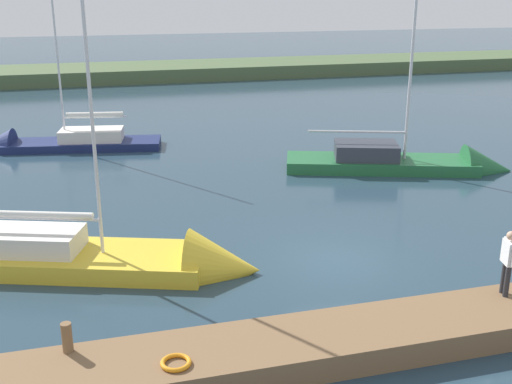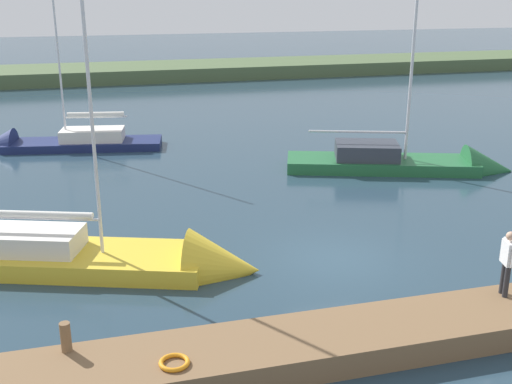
{
  "view_description": "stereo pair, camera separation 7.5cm",
  "coord_description": "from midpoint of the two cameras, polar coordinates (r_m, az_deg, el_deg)",
  "views": [
    {
      "loc": [
        7.23,
        16.79,
        8.19
      ],
      "look_at": [
        1.69,
        -3.29,
        1.36
      ],
      "focal_mm": 44.02,
      "sensor_mm": 36.0,
      "label": 1
    },
    {
      "loc": [
        7.16,
        16.81,
        8.19
      ],
      "look_at": [
        1.69,
        -3.29,
        1.36
      ],
      "focal_mm": 44.02,
      "sensor_mm": 36.0,
      "label": 2
    }
  ],
  "objects": [
    {
      "name": "ground_plane",
      "position": [
        20.03,
        7.31,
        -6.13
      ],
      "size": [
        200.0,
        200.0,
        0.0
      ],
      "primitive_type": "plane",
      "color": "#263D4C"
    },
    {
      "name": "far_shoreline",
      "position": [
        60.89,
        -8.43,
        10.25
      ],
      "size": [
        180.0,
        8.0,
        2.4
      ],
      "primitive_type": "cube",
      "color": "#4C603D",
      "rests_on": "ground_plane"
    },
    {
      "name": "dock_pier",
      "position": [
        15.93,
        14.27,
        -12.07
      ],
      "size": [
        21.09,
        2.06,
        0.64
      ],
      "primitive_type": "cube",
      "color": "brown",
      "rests_on": "ground_plane"
    },
    {
      "name": "mooring_post_near",
      "position": [
        14.5,
        -16.76,
        -12.51
      ],
      "size": [
        0.23,
        0.23,
        0.69
      ],
      "primitive_type": "cylinder",
      "color": "brown",
      "rests_on": "dock_pier"
    },
    {
      "name": "life_ring_buoy",
      "position": [
        13.73,
        -7.28,
        -15.12
      ],
      "size": [
        0.66,
        0.66,
        0.1
      ],
      "primitive_type": "torus",
      "color": "orange",
      "rests_on": "dock_pier"
    },
    {
      "name": "sailboat_mid_channel",
      "position": [
        30.31,
        14.27,
        2.24
      ],
      "size": [
        10.64,
        5.65,
        10.91
      ],
      "rotation": [
        0.0,
        0.0,
        2.81
      ],
      "color": "#236638",
      "rests_on": "ground_plane"
    },
    {
      "name": "sailboat_behind_pier",
      "position": [
        19.57,
        -12.21,
        -6.28
      ],
      "size": [
        10.36,
        5.66,
        12.46
      ],
      "rotation": [
        0.0,
        0.0,
        2.8
      ],
      "color": "gold",
      "rests_on": "ground_plane"
    },
    {
      "name": "sailboat_far_right",
      "position": [
        34.99,
        -17.85,
        4.02
      ],
      "size": [
        9.89,
        3.84,
        12.29
      ],
      "rotation": [
        0.0,
        0.0,
        -0.17
      ],
      "color": "navy",
      "rests_on": "ground_plane"
    },
    {
      "name": "person_on_dock",
      "position": [
        17.16,
        22.02,
        -5.64
      ],
      "size": [
        0.33,
        0.64,
        1.75
      ],
      "rotation": [
        0.0,
        0.0,
        2.9
      ],
      "color": "#28282D",
      "rests_on": "dock_pier"
    }
  ]
}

